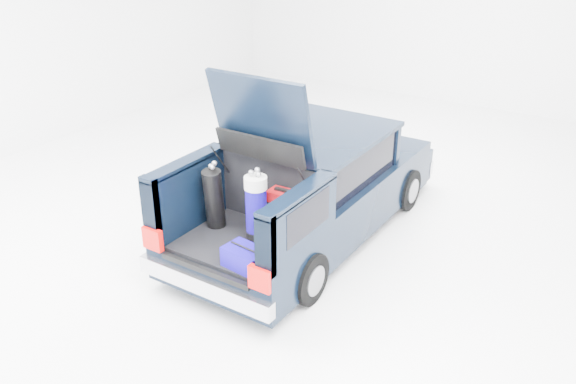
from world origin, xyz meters
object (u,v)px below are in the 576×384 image
Objects in this scene: red_suitcase at (283,213)px; blue_duffel at (246,258)px; blue_golf_bag at (256,207)px; black_golf_bag at (214,198)px; car at (312,187)px.

blue_duffel is at bearing -89.68° from red_suitcase.
black_golf_bag is at bearing -162.09° from blue_golf_bag.
car is 1.47m from blue_golf_bag.
red_suitcase reaches higher than blue_duffel.
black_golf_bag is (-0.48, -1.48, 0.30)m from car.
blue_golf_bag is at bearing -85.87° from car.
car is at bearing 107.34° from blue_golf_bag.
red_suitcase is 1.18× the size of blue_duffel.
red_suitcase is 0.85m from black_golf_bag.
blue_golf_bag reaches higher than blue_duffel.
black_golf_bag is 0.95× the size of blue_golf_bag.
car is 5.58× the size of black_golf_bag.
blue_golf_bag is at bearing -135.20° from red_suitcase.
red_suitcase is at bearing 5.43° from black_golf_bag.
red_suitcase is 0.67× the size of blue_golf_bag.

